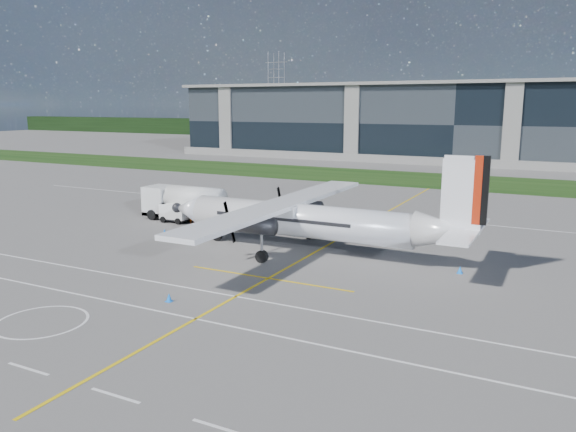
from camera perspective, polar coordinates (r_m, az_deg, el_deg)
The scene contains 15 objects.
ground at distance 80.33m, azimuth 12.19°, elevation 2.97°, with size 400.00×400.00×0.00m, color #595755.
grass_strip at distance 88.02m, azimuth 13.55°, elevation 3.63°, with size 400.00×18.00×0.04m, color black.
terminal_building at distance 118.72m, azimuth 17.43°, elevation 8.95°, with size 120.00×20.00×15.00m, color black.
tree_line at distance 178.27m, azimuth 20.69°, elevation 7.90°, with size 400.00×6.00×6.00m, color black.
pylon_west at distance 212.13m, azimuth -1.19°, elevation 12.28°, with size 9.00×4.60×30.00m, color gray, non-canonical shape.
yellow_taxiway_centerline at distance 51.23m, azimuth 6.70°, elevation -1.48°, with size 0.20×70.00×0.01m, color yellow.
white_lane_line at distance 32.57m, azimuth -13.68°, elevation -9.24°, with size 90.00×0.15×0.01m, color white.
turboprop_aircraft at distance 42.56m, azimuth 2.23°, elevation 1.46°, with size 25.67×26.63×7.99m, color white, non-canonical shape.
fuel_tanker_truck at distance 56.37m, azimuth -10.96°, elevation 1.34°, with size 9.20×2.99×3.45m, color silver, non-canonical shape.
baggage_tug at distance 55.55m, azimuth -11.36°, elevation 0.31°, with size 2.98×1.79×1.79m, color white, non-canonical shape.
ground_crew_person at distance 54.61m, azimuth -9.70°, elevation 0.24°, with size 0.77×0.55×1.89m, color #F25907.
safety_cone_tail at distance 39.86m, azimuth 17.07°, elevation -5.24°, with size 0.36×0.36×0.50m, color blue.
safety_cone_portwing at distance 33.57m, azimuth -12.00°, elevation -8.09°, with size 0.36×0.36×0.50m, color blue.
safety_cone_stbdwing at distance 56.70m, azimuth 6.07°, elevation 0.03°, with size 0.36×0.36×0.50m, color blue.
safety_cone_fwd at distance 50.58m, azimuth -12.42°, elevation -1.55°, with size 0.36×0.36×0.50m, color blue.
Camera 1 is at (20.23, -36.92, 11.23)m, focal length 35.00 mm.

